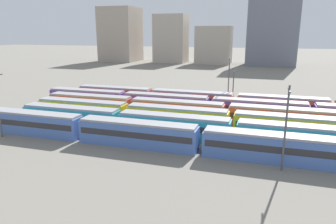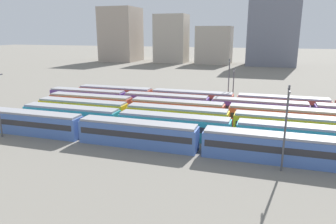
% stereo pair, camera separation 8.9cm
% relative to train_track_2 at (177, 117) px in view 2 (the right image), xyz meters
% --- Properties ---
extents(ground_plane, '(600.00, 600.00, 0.00)m').
position_rel_train_track_2_xyz_m(ground_plane, '(-17.17, 2.60, -1.90)').
color(ground_plane, slate).
extents(train_track_2, '(55.80, 3.06, 3.75)m').
position_rel_train_track_2_xyz_m(train_track_2, '(0.00, 0.00, 0.00)').
color(train_track_2, yellow).
rests_on(train_track_2, ground_plane).
extents(train_track_4, '(74.70, 3.06, 3.75)m').
position_rel_train_track_2_xyz_m(train_track_4, '(4.10, 10.40, 0.00)').
color(train_track_4, '#6B429E').
rests_on(train_track_4, ground_plane).
extents(train_track_5, '(74.70, 3.06, 3.75)m').
position_rel_train_track_2_xyz_m(train_track_5, '(8.54, 15.60, 0.00)').
color(train_track_5, '#BC4C38').
rests_on(train_track_5, ground_plane).
extents(catenary_pole_0, '(0.24, 3.20, 10.57)m').
position_rel_train_track_2_xyz_m(catenary_pole_0, '(17.02, -13.18, 3.94)').
color(catenary_pole_0, '#4C4C51').
rests_on(catenary_pole_0, ground_plane).
extents(catenary_pole_1, '(0.24, 3.20, 8.80)m').
position_rel_train_track_2_xyz_m(catenary_pole_1, '(7.68, 18.75, 3.03)').
color(catenary_pole_1, '#4C4C51').
rests_on(catenary_pole_1, ground_plane).
extents(catenary_pole_3, '(0.24, 3.20, 10.80)m').
position_rel_train_track_2_xyz_m(catenary_pole_3, '(6.62, 18.81, 4.06)').
color(catenary_pole_3, '#4C4C51').
rests_on(catenary_pole_3, ground_plane).
extents(distant_building_0, '(19.60, 20.98, 30.09)m').
position_rel_train_track_2_xyz_m(distant_building_0, '(-67.37, 118.18, 13.14)').
color(distant_building_0, '#A89989').
rests_on(distant_building_0, ground_plane).
extents(distant_building_1, '(17.08, 14.09, 25.86)m').
position_rel_train_track_2_xyz_m(distant_building_1, '(-36.84, 118.18, 11.02)').
color(distant_building_1, '#B2A899').
rests_on(distant_building_1, ground_plane).
extents(distant_building_2, '(18.10, 15.18, 19.47)m').
position_rel_train_track_2_xyz_m(distant_building_2, '(-12.97, 118.18, 7.83)').
color(distant_building_2, '#B2A899').
rests_on(distant_building_2, ground_plane).
extents(distant_building_3, '(23.81, 19.80, 35.97)m').
position_rel_train_track_2_xyz_m(distant_building_3, '(16.04, 118.18, 16.08)').
color(distant_building_3, slate).
rests_on(distant_building_3, ground_plane).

